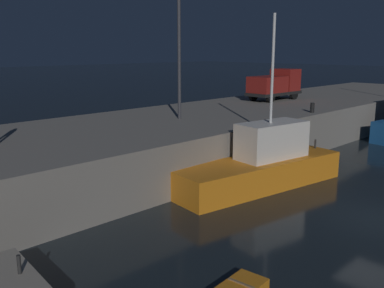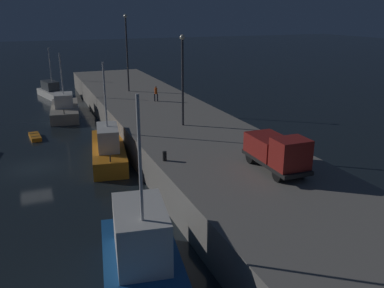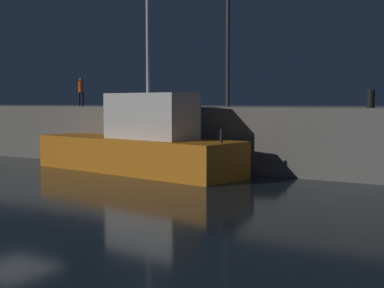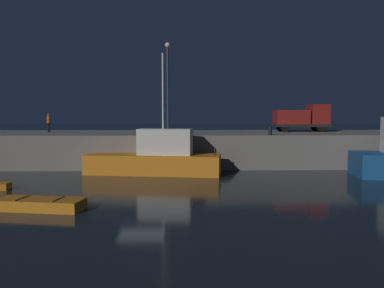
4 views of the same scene
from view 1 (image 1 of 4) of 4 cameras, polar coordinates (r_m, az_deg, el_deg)
name	(u,v)px [view 1 (image 1 of 4)]	position (r m, az deg, el deg)	size (l,w,h in m)	color
ground_plane	(379,221)	(19.46, 23.21, -9.25)	(320.00, 320.00, 0.00)	black
pier_quay	(164,142)	(26.44, -3.63, 0.30)	(73.27, 10.72, 2.65)	gray
fishing_trawler_red	(262,165)	(22.28, 9.09, -2.72)	(9.82, 4.07, 8.49)	orange
lamp_post_east	(179,42)	(26.35, -1.70, 13.19)	(0.44, 0.44, 7.81)	#38383D
utility_truck	(275,85)	(37.02, 10.80, 7.63)	(5.22, 2.10, 2.51)	black
bollard_central	(312,108)	(30.28, 15.43, 4.59)	(0.28, 0.28, 0.65)	black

